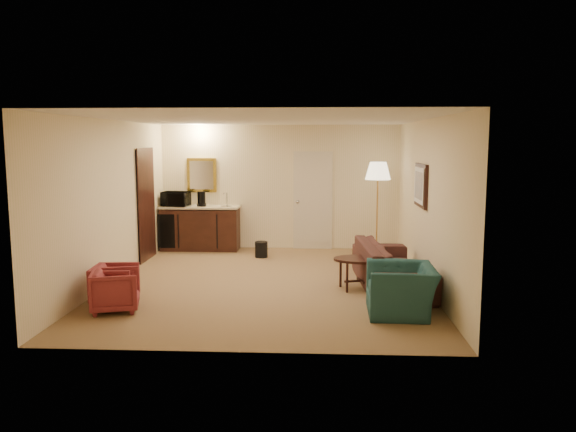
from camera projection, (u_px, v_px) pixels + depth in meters
name	position (u px, v px, depth m)	size (l,w,h in m)	color
ground	(268.00, 283.00, 9.02)	(6.00, 6.00, 0.00)	#9B724E
room_walls	(265.00, 173.00, 9.56)	(5.02, 6.01, 2.61)	#F9E1BB
wetbar_cabinet	(200.00, 228.00, 11.74)	(1.64, 0.58, 0.92)	#391A12
sofa	(392.00, 258.00, 8.71)	(2.34, 0.68, 0.91)	black
teal_armchair	(401.00, 282.00, 7.37)	(0.98, 0.64, 0.86)	#1B4244
rose_chair_near	(115.00, 282.00, 7.88)	(0.58, 0.54, 0.60)	maroon
rose_chair_far	(115.00, 288.00, 7.49)	(0.60, 0.56, 0.62)	maroon
coffee_table	(361.00, 273.00, 8.63)	(0.84, 0.57, 0.48)	#331411
floor_lamp	(377.00, 209.00, 10.96)	(0.50, 0.50, 1.87)	gold
waste_bin	(261.00, 249.00, 11.00)	(0.25, 0.25, 0.31)	black
microwave	(176.00, 197.00, 11.65)	(0.54, 0.30, 0.37)	black
coffee_maker	(201.00, 199.00, 11.61)	(0.16, 0.16, 0.31)	black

